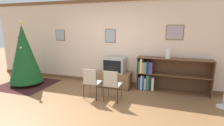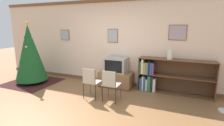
{
  "view_description": "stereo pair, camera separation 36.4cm",
  "coord_description": "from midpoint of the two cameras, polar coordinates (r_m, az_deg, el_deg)",
  "views": [
    {
      "loc": [
        1.8,
        -3.15,
        1.89
      ],
      "look_at": [
        0.35,
        1.18,
        0.91
      ],
      "focal_mm": 28.0,
      "sensor_mm": 36.0,
      "label": 1
    },
    {
      "loc": [
        2.14,
        -3.02,
        1.89
      ],
      "look_at": [
        0.35,
        1.18,
        0.91
      ],
      "focal_mm": 28.0,
      "sensor_mm": 36.0,
      "label": 2
    }
  ],
  "objects": [
    {
      "name": "ground_plane",
      "position": [
        4.12,
        -12.93,
        -15.45
      ],
      "size": [
        24.0,
        24.0,
        0.0
      ],
      "primitive_type": "plane",
      "color": "brown"
    },
    {
      "name": "wall_back",
      "position": [
        5.65,
        -1.99,
        6.67
      ],
      "size": [
        9.16,
        0.11,
        2.7
      ],
      "color": "beige",
      "rests_on": "ground_plane"
    },
    {
      "name": "area_rug",
      "position": [
        6.46,
        -27.39,
        -6.22
      ],
      "size": [
        1.6,
        1.54,
        0.01
      ],
      "color": "#381919",
      "rests_on": "ground_plane"
    },
    {
      "name": "christmas_tree",
      "position": [
        6.25,
        -28.28,
        2.59
      ],
      "size": [
        1.02,
        1.02,
        2.01
      ],
      "color": "maroon",
      "rests_on": "area_rug"
    },
    {
      "name": "tv_console",
      "position": [
        5.49,
        -1.13,
        -5.33
      ],
      "size": [
        1.03,
        0.54,
        0.48
      ],
      "color": "brown",
      "rests_on": "ground_plane"
    },
    {
      "name": "television",
      "position": [
        5.37,
        -1.16,
        -0.59
      ],
      "size": [
        0.67,
        0.49,
        0.46
      ],
      "color": "#9E9E99",
      "rests_on": "tv_console"
    },
    {
      "name": "folding_chair_left",
      "position": [
        4.58,
        -9.01,
        -6.01
      ],
      "size": [
        0.4,
        0.4,
        0.82
      ],
      "color": "#BCB29E",
      "rests_on": "ground_plane"
    },
    {
      "name": "folding_chair_right",
      "position": [
        4.36,
        -2.48,
        -6.81
      ],
      "size": [
        0.4,
        0.4,
        0.82
      ],
      "color": "#BCB29E",
      "rests_on": "ground_plane"
    },
    {
      "name": "bookshelf",
      "position": [
        5.25,
        13.17,
        -3.95
      ],
      "size": [
        2.02,
        0.36,
        0.99
      ],
      "color": "brown",
      "rests_on": "ground_plane"
    },
    {
      "name": "vase",
      "position": [
        5.05,
        15.92,
        2.96
      ],
      "size": [
        0.15,
        0.15,
        0.27
      ],
      "color": "silver",
      "rests_on": "bookshelf"
    }
  ]
}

